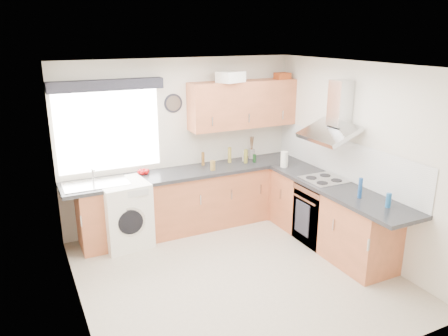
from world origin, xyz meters
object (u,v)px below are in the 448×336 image
extractor_hood (334,117)px  washing_machine (125,214)px  oven (321,213)px  upper_cabinets (243,104)px

extractor_hood → washing_machine: bearing=157.1°
oven → upper_cabinets: (-0.55, 1.32, 1.38)m
oven → washing_machine: (-2.50, 1.10, 0.03)m
upper_cabinets → washing_machine: bearing=-173.4°
extractor_hood → upper_cabinets: (-0.65, 1.33, 0.03)m
extractor_hood → upper_cabinets: 1.48m
extractor_hood → washing_machine: (-2.60, 1.10, -1.31)m
oven → extractor_hood: extractor_hood is taller
oven → washing_machine: washing_machine is taller
extractor_hood → upper_cabinets: size_ratio=0.46×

